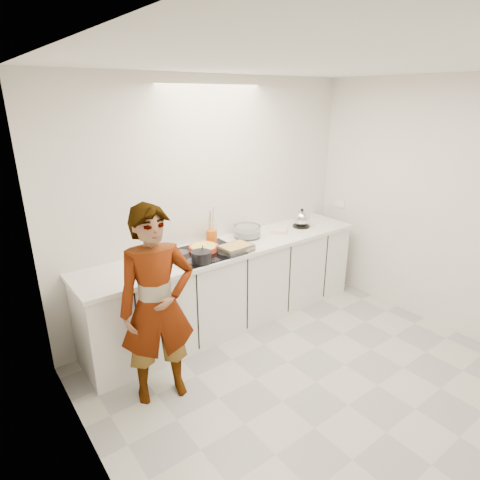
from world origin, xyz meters
TOP-DOWN VIEW (x-y plane):
  - floor at (0.00, 0.00)m, footprint 3.60×3.20m
  - ceiling at (0.00, 0.00)m, footprint 3.60×3.20m
  - wall_back at (0.00, 1.60)m, footprint 3.60×0.00m
  - wall_left at (-1.80, 0.00)m, footprint 0.00×3.20m
  - wall_right at (1.80, 0.02)m, footprint 0.02×3.20m
  - base_cabinets at (0.00, 1.28)m, footprint 3.20×0.58m
  - countertop at (0.00, 1.28)m, footprint 3.24×0.64m
  - hob at (-0.35, 1.26)m, footprint 0.72×0.54m
  - tart_dish at (-0.31, 1.31)m, footprint 0.36×0.36m
  - saucepan at (-0.49, 1.07)m, footprint 0.23×0.23m
  - baking_dish at (-0.07, 1.09)m, footprint 0.34×0.25m
  - mixing_bowl at (0.31, 1.39)m, footprint 0.32×0.32m
  - tea_towel at (0.73, 1.32)m, footprint 0.30×0.30m
  - kettle at (1.05, 1.29)m, footprint 0.24×0.24m
  - utensil_crock at (-0.11, 1.47)m, footprint 0.12×0.12m
  - cook at (-1.13, 0.70)m, footprint 0.68×0.53m

SIDE VIEW (x-z plane):
  - floor at x=0.00m, z-range 0.00..0.00m
  - base_cabinets at x=0.00m, z-range 0.00..0.87m
  - cook at x=-1.13m, z-range 0.00..1.66m
  - countertop at x=0.00m, z-range 0.87..0.91m
  - hob at x=-0.35m, z-range 0.91..0.92m
  - tea_towel at x=0.73m, z-range 0.91..0.95m
  - tart_dish at x=-0.31m, z-range 0.93..0.97m
  - baking_dish at x=-0.07m, z-range 0.93..0.99m
  - mixing_bowl at x=0.31m, z-range 0.90..1.04m
  - saucepan at x=-0.49m, z-range 0.89..1.06m
  - utensil_crock at x=-0.11m, z-range 0.91..1.06m
  - kettle at x=1.05m, z-range 0.89..1.12m
  - wall_right at x=1.80m, z-range 0.00..2.60m
  - wall_back at x=0.00m, z-range 0.00..2.60m
  - wall_left at x=-1.80m, z-range 0.00..2.60m
  - ceiling at x=0.00m, z-range 2.60..2.60m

